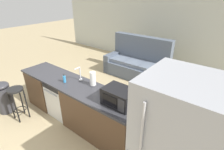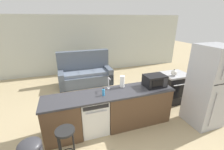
# 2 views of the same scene
# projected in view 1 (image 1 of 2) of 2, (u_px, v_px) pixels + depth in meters

# --- Properties ---
(ground_plane) EXTENTS (24.00, 24.00, 0.00)m
(ground_plane) POSITION_uv_depth(u_px,v_px,m) (73.00, 117.00, 3.93)
(ground_plane) COLOR tan
(wall_back) EXTENTS (10.00, 0.06, 2.60)m
(wall_back) POSITION_uv_depth(u_px,v_px,m) (168.00, 30.00, 6.16)
(wall_back) COLOR beige
(wall_back) RESTS_ON ground_plane
(kitchen_counter) EXTENTS (2.94, 0.66, 0.90)m
(kitchen_counter) POSITION_uv_depth(u_px,v_px,m) (79.00, 105.00, 3.61)
(kitchen_counter) COLOR brown
(kitchen_counter) RESTS_ON ground_plane
(dishwasher) EXTENTS (0.58, 0.61, 0.84)m
(dishwasher) POSITION_uv_depth(u_px,v_px,m) (64.00, 97.00, 3.88)
(dishwasher) COLOR white
(dishwasher) RESTS_ON ground_plane
(stove_range) EXTENTS (0.76, 0.68, 0.90)m
(stove_range) POSITION_uv_depth(u_px,v_px,m) (193.00, 136.00, 2.80)
(stove_range) COLOR black
(stove_range) RESTS_ON ground_plane
(microwave) EXTENTS (0.50, 0.37, 0.28)m
(microwave) POSITION_uv_depth(u_px,v_px,m) (119.00, 97.00, 2.77)
(microwave) COLOR black
(microwave) RESTS_ON kitchen_counter
(sink_faucet) EXTENTS (0.07, 0.18, 0.30)m
(sink_faucet) POSITION_uv_depth(u_px,v_px,m) (80.00, 75.00, 3.51)
(sink_faucet) COLOR silver
(sink_faucet) RESTS_ON kitchen_counter
(paper_towel_roll) EXTENTS (0.14, 0.14, 0.28)m
(paper_towel_roll) POSITION_uv_depth(u_px,v_px,m) (93.00, 79.00, 3.33)
(paper_towel_roll) COLOR #4C4C51
(paper_towel_roll) RESTS_ON kitchen_counter
(soap_bottle) EXTENTS (0.06, 0.06, 0.18)m
(soap_bottle) POSITION_uv_depth(u_px,v_px,m) (64.00, 79.00, 3.47)
(soap_bottle) COLOR #338CCC
(soap_bottle) RESTS_ON kitchen_counter
(kettle) EXTENTS (0.21, 0.17, 0.19)m
(kettle) POSITION_uv_depth(u_px,v_px,m) (186.00, 109.00, 2.57)
(kettle) COLOR silver
(kettle) RESTS_ON stove_range
(bar_stool) EXTENTS (0.32, 0.32, 0.74)m
(bar_stool) POSITION_uv_depth(u_px,v_px,m) (17.00, 97.00, 3.67)
(bar_stool) COLOR black
(bar_stool) RESTS_ON ground_plane
(trash_bin) EXTENTS (0.35, 0.35, 0.74)m
(trash_bin) POSITION_uv_depth(u_px,v_px,m) (4.00, 97.00, 3.96)
(trash_bin) COLOR #333338
(trash_bin) RESTS_ON ground_plane
(couch) EXTENTS (2.01, 0.92, 1.27)m
(couch) POSITION_uv_depth(u_px,v_px,m) (138.00, 64.00, 5.73)
(couch) COLOR #515B6B
(couch) RESTS_ON ground_plane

